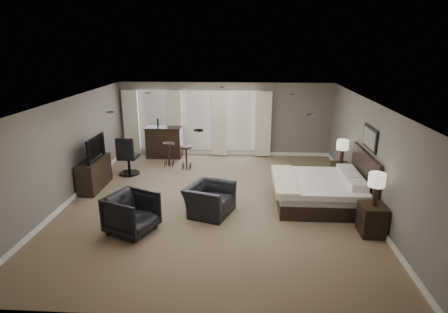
# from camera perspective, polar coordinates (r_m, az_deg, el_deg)

# --- Properties ---
(room) EXTENTS (7.60, 8.60, 2.64)m
(room) POSITION_cam_1_polar(r_m,az_deg,el_deg) (9.26, -1.39, 0.48)
(room) COLOR brown
(room) RESTS_ON ground
(window_bay) EXTENTS (5.25, 0.20, 2.30)m
(window_bay) POSITION_cam_1_polar(r_m,az_deg,el_deg) (13.36, -4.17, 5.20)
(window_bay) COLOR silver
(window_bay) RESTS_ON room
(bed) EXTENTS (2.18, 2.08, 1.39)m
(bed) POSITION_cam_1_polar(r_m,az_deg,el_deg) (9.58, 14.22, -3.29)
(bed) COLOR silver
(bed) RESTS_ON ground
(nightstand_near) EXTENTS (0.50, 0.61, 0.66)m
(nightstand_near) POSITION_cam_1_polar(r_m,az_deg,el_deg) (8.65, 21.61, -8.91)
(nightstand_near) COLOR black
(nightstand_near) RESTS_ON ground
(nightstand_far) EXTENTS (0.47, 0.58, 0.63)m
(nightstand_far) POSITION_cam_1_polar(r_m,az_deg,el_deg) (11.23, 17.25, -2.58)
(nightstand_far) COLOR black
(nightstand_far) RESTS_ON ground
(lamp_near) EXTENTS (0.34, 0.34, 0.71)m
(lamp_near) POSITION_cam_1_polar(r_m,az_deg,el_deg) (8.39, 22.12, -4.68)
(lamp_near) COLOR beige
(lamp_near) RESTS_ON nightstand_near
(lamp_far) EXTENTS (0.34, 0.34, 0.70)m
(lamp_far) POSITION_cam_1_polar(r_m,az_deg,el_deg) (11.04, 17.55, 0.67)
(lamp_far) COLOR beige
(lamp_far) RESTS_ON nightstand_far
(wall_art) EXTENTS (0.04, 0.96, 0.56)m
(wall_art) POSITION_cam_1_polar(r_m,az_deg,el_deg) (9.56, 21.29, 2.62)
(wall_art) COLOR slate
(wall_art) RESTS_ON room
(dresser) EXTENTS (0.46, 1.44, 0.83)m
(dresser) POSITION_cam_1_polar(r_m,az_deg,el_deg) (11.06, -19.13, -2.50)
(dresser) COLOR black
(dresser) RESTS_ON ground
(tv) EXTENTS (0.66, 1.14, 0.15)m
(tv) POSITION_cam_1_polar(r_m,az_deg,el_deg) (10.91, -19.38, -0.07)
(tv) COLOR black
(tv) RESTS_ON dresser
(armchair_near) EXTENTS (1.04, 1.28, 0.96)m
(armchair_near) POSITION_cam_1_polar(r_m,az_deg,el_deg) (8.92, -2.21, -5.80)
(armchair_near) COLOR black
(armchair_near) RESTS_ON ground
(armchair_far) EXTENTS (1.15, 1.18, 0.94)m
(armchair_far) POSITION_cam_1_polar(r_m,az_deg,el_deg) (8.32, -13.89, -8.15)
(armchair_far) COLOR black
(armchair_far) RESTS_ON ground
(bar_counter) EXTENTS (1.27, 0.66, 1.11)m
(bar_counter) POSITION_cam_1_polar(r_m,az_deg,el_deg) (13.41, -9.06, 2.23)
(bar_counter) COLOR black
(bar_counter) RESTS_ON ground
(bar_stool_left) EXTENTS (0.47, 0.47, 0.80)m
(bar_stool_left) POSITION_cam_1_polar(r_m,az_deg,el_deg) (12.41, -8.39, 0.31)
(bar_stool_left) COLOR black
(bar_stool_left) RESTS_ON ground
(bar_stool_right) EXTENTS (0.46, 0.46, 0.77)m
(bar_stool_right) POSITION_cam_1_polar(r_m,az_deg,el_deg) (12.06, -5.74, -0.18)
(bar_stool_right) COLOR black
(bar_stool_right) RESTS_ON ground
(desk_chair) EXTENTS (0.63, 0.63, 1.22)m
(desk_chair) POSITION_cam_1_polar(r_m,az_deg,el_deg) (11.83, -14.38, 0.15)
(desk_chair) COLOR black
(desk_chair) RESTS_ON ground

